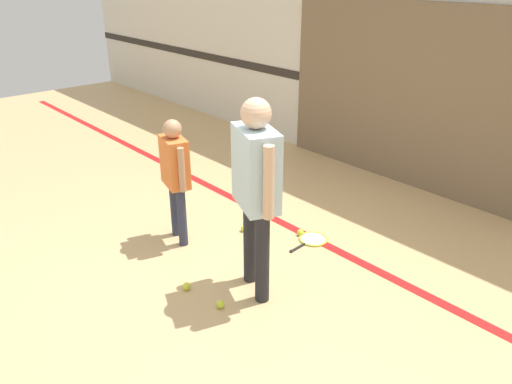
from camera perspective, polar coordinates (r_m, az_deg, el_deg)
The scene contains 11 objects.
ground_plane at distance 4.43m, azimuth -1.47°, elevation -9.28°, with size 16.00×16.00×0.00m, color tan.
wall_back at distance 5.98m, azimuth 20.29°, elevation 14.78°, with size 16.00×0.07×3.20m.
wall_panel at distance 6.20m, azimuth 16.54°, elevation 10.45°, with size 3.33×0.05×2.11m.
floor_stripe at distance 4.98m, azimuth 6.56°, elevation -5.29°, with size 14.40×0.10×0.01m.
person_instructor at distance 3.75m, azimuth 0.00°, elevation 1.54°, with size 0.58×0.40×1.62m.
person_student_left at distance 4.67m, azimuth -9.23°, elevation 2.70°, with size 0.45×0.27×1.22m.
racket_spare_on_floor at distance 4.94m, azimuth 6.43°, elevation -5.42°, with size 0.30×0.49×0.03m.
tennis_ball_near_instructor at distance 4.03m, azimuth -4.12°, elevation -12.68°, with size 0.07×0.07×0.07m, color #CCE038.
tennis_ball_by_spare_racket at distance 5.00m, azimuth 5.11°, elevation -4.64°, with size 0.07×0.07×0.07m, color #CCE038.
tennis_ball_stray_left at distance 4.25m, azimuth -7.94°, elevation -10.63°, with size 0.07×0.07×0.07m, color #CCE038.
tennis_ball_stray_right at distance 5.06m, azimuth -1.39°, elevation -4.18°, with size 0.07×0.07×0.07m, color #CCE038.
Camera 1 is at (2.81, -2.36, 2.48)m, focal length 35.00 mm.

